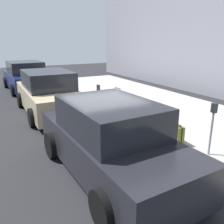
{
  "coord_description": "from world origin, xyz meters",
  "views": [
    {
      "loc": [
        -7.54,
        3.76,
        2.77
      ],
      "look_at": [
        -1.13,
        0.28,
        0.56
      ],
      "focal_mm": 38.07,
      "sensor_mm": 36.0,
      "label": 1
    }
  ],
  "objects_px": {
    "parked_car_charcoal_0": "(110,141)",
    "parked_car_beige_1": "(49,94)",
    "parked_car_navy_2": "(26,77)",
    "suitcase_silver_1": "(163,127)",
    "fire_hydrant": "(108,99)",
    "bollard_post": "(98,95)",
    "suitcase_olive_0": "(177,135)",
    "parking_meter": "(212,122)",
    "suitcase_black_4": "(134,112)",
    "suitcase_navy_6": "(118,104)",
    "suitcase_teal_2": "(154,121)",
    "suitcase_red_5": "(124,110)",
    "suitcase_maroon_3": "(145,119)"
  },
  "relations": [
    {
      "from": "suitcase_silver_1",
      "to": "suitcase_teal_2",
      "type": "bearing_deg",
      "value": -8.8
    },
    {
      "from": "suitcase_olive_0",
      "to": "suitcase_teal_2",
      "type": "bearing_deg",
      "value": -0.48
    },
    {
      "from": "suitcase_red_5",
      "to": "bollard_post",
      "type": "distance_m",
      "value": 1.92
    },
    {
      "from": "parked_car_charcoal_0",
      "to": "fire_hydrant",
      "type": "bearing_deg",
      "value": -26.95
    },
    {
      "from": "fire_hydrant",
      "to": "parked_car_charcoal_0",
      "type": "height_order",
      "value": "parked_car_charcoal_0"
    },
    {
      "from": "fire_hydrant",
      "to": "bollard_post",
      "type": "distance_m",
      "value": 0.57
    },
    {
      "from": "suitcase_olive_0",
      "to": "parking_meter",
      "type": "xyz_separation_m",
      "value": [
        -0.83,
        -0.26,
        0.57
      ]
    },
    {
      "from": "suitcase_black_4",
      "to": "suitcase_navy_6",
      "type": "height_order",
      "value": "suitcase_navy_6"
    },
    {
      "from": "suitcase_red_5",
      "to": "parked_car_charcoal_0",
      "type": "bearing_deg",
      "value": 143.55
    },
    {
      "from": "suitcase_black_4",
      "to": "parked_car_charcoal_0",
      "type": "height_order",
      "value": "parked_car_charcoal_0"
    },
    {
      "from": "parking_meter",
      "to": "parked_car_beige_1",
      "type": "xyz_separation_m",
      "value": [
        5.73,
        2.35,
        -0.2
      ]
    },
    {
      "from": "fire_hydrant",
      "to": "parked_car_beige_1",
      "type": "relative_size",
      "value": 0.16
    },
    {
      "from": "suitcase_maroon_3",
      "to": "parked_car_beige_1",
      "type": "height_order",
      "value": "parked_car_beige_1"
    },
    {
      "from": "suitcase_maroon_3",
      "to": "fire_hydrant",
      "type": "bearing_deg",
      "value": 0.57
    },
    {
      "from": "suitcase_olive_0",
      "to": "suitcase_black_4",
      "type": "xyz_separation_m",
      "value": [
        1.99,
        0.01,
        0.11
      ]
    },
    {
      "from": "suitcase_black_4",
      "to": "parked_car_navy_2",
      "type": "xyz_separation_m",
      "value": [
        8.05,
        2.08,
        0.25
      ]
    },
    {
      "from": "suitcase_teal_2",
      "to": "bollard_post",
      "type": "distance_m",
      "value": 3.51
    },
    {
      "from": "suitcase_olive_0",
      "to": "parked_car_navy_2",
      "type": "distance_m",
      "value": 10.27
    },
    {
      "from": "suitcase_silver_1",
      "to": "parked_car_charcoal_0",
      "type": "distance_m",
      "value": 2.15
    },
    {
      "from": "suitcase_maroon_3",
      "to": "parked_car_navy_2",
      "type": "xyz_separation_m",
      "value": [
        8.58,
        2.13,
        0.37
      ]
    },
    {
      "from": "suitcase_silver_1",
      "to": "suitcase_black_4",
      "type": "distance_m",
      "value": 1.52
    },
    {
      "from": "suitcase_olive_0",
      "to": "fire_hydrant",
      "type": "height_order",
      "value": "fire_hydrant"
    },
    {
      "from": "suitcase_teal_2",
      "to": "suitcase_red_5",
      "type": "relative_size",
      "value": 1.16
    },
    {
      "from": "suitcase_silver_1",
      "to": "parked_car_charcoal_0",
      "type": "relative_size",
      "value": 0.2
    },
    {
      "from": "suitcase_red_5",
      "to": "parking_meter",
      "type": "height_order",
      "value": "parking_meter"
    },
    {
      "from": "suitcase_navy_6",
      "to": "suitcase_red_5",
      "type": "bearing_deg",
      "value": 177.05
    },
    {
      "from": "suitcase_silver_1",
      "to": "parked_car_navy_2",
      "type": "distance_m",
      "value": 9.78
    },
    {
      "from": "suitcase_black_4",
      "to": "suitcase_red_5",
      "type": "xyz_separation_m",
      "value": [
        0.58,
        0.04,
        -0.08
      ]
    },
    {
      "from": "suitcase_black_4",
      "to": "suitcase_navy_6",
      "type": "distance_m",
      "value": 1.09
    },
    {
      "from": "parked_car_charcoal_0",
      "to": "suitcase_maroon_3",
      "type": "bearing_deg",
      "value": -51.95
    },
    {
      "from": "parked_car_navy_2",
      "to": "suitcase_silver_1",
      "type": "bearing_deg",
      "value": -168.07
    },
    {
      "from": "parked_car_navy_2",
      "to": "suitcase_red_5",
      "type": "bearing_deg",
      "value": -164.72
    },
    {
      "from": "suitcase_olive_0",
      "to": "suitcase_navy_6",
      "type": "xyz_separation_m",
      "value": [
        3.08,
        0.02,
        0.12
      ]
    },
    {
      "from": "suitcase_red_5",
      "to": "fire_hydrant",
      "type": "xyz_separation_m",
      "value": [
        1.37,
        -0.06,
        0.1
      ]
    },
    {
      "from": "suitcase_olive_0",
      "to": "parked_car_beige_1",
      "type": "bearing_deg",
      "value": 23.11
    },
    {
      "from": "suitcase_olive_0",
      "to": "bollard_post",
      "type": "height_order",
      "value": "bollard_post"
    },
    {
      "from": "suitcase_red_5",
      "to": "fire_hydrant",
      "type": "relative_size",
      "value": 0.84
    },
    {
      "from": "suitcase_red_5",
      "to": "suitcase_navy_6",
      "type": "relative_size",
      "value": 0.62
    },
    {
      "from": "suitcase_olive_0",
      "to": "parked_car_charcoal_0",
      "type": "xyz_separation_m",
      "value": [
        -0.2,
        2.09,
        0.35
      ]
    },
    {
      "from": "suitcase_maroon_3",
      "to": "parked_car_navy_2",
      "type": "height_order",
      "value": "parked_car_navy_2"
    },
    {
      "from": "suitcase_red_5",
      "to": "parked_car_beige_1",
      "type": "xyz_separation_m",
      "value": [
        2.33,
        2.04,
        0.35
      ]
    },
    {
      "from": "suitcase_silver_1",
      "to": "bollard_post",
      "type": "bearing_deg",
      "value": 1.0
    },
    {
      "from": "parked_car_charcoal_0",
      "to": "parked_car_beige_1",
      "type": "height_order",
      "value": "parked_car_beige_1"
    },
    {
      "from": "suitcase_silver_1",
      "to": "suitcase_black_4",
      "type": "height_order",
      "value": "suitcase_silver_1"
    },
    {
      "from": "suitcase_red_5",
      "to": "parked_car_beige_1",
      "type": "relative_size",
      "value": 0.14
    },
    {
      "from": "suitcase_teal_2",
      "to": "suitcase_navy_6",
      "type": "relative_size",
      "value": 0.72
    },
    {
      "from": "suitcase_navy_6",
      "to": "bollard_post",
      "type": "bearing_deg",
      "value": 4.89
    },
    {
      "from": "suitcase_red_5",
      "to": "suitcase_silver_1",
      "type": "bearing_deg",
      "value": 179.39
    },
    {
      "from": "suitcase_maroon_3",
      "to": "parked_car_beige_1",
      "type": "relative_size",
      "value": 0.16
    },
    {
      "from": "parking_meter",
      "to": "parked_car_navy_2",
      "type": "relative_size",
      "value": 0.29
    }
  ]
}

